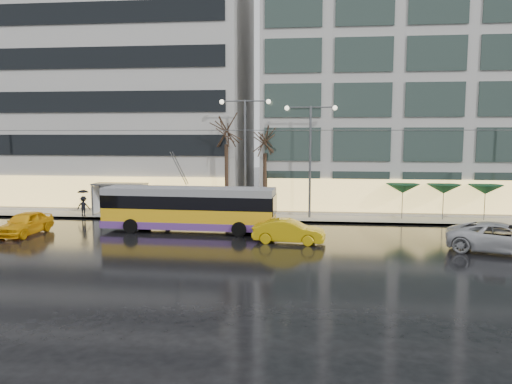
# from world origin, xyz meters

# --- Properties ---
(ground) EXTENTS (140.00, 140.00, 0.00)m
(ground) POSITION_xyz_m (0.00, 0.00, 0.00)
(ground) COLOR black
(ground) RESTS_ON ground
(sidewalk) EXTENTS (80.00, 10.00, 0.15)m
(sidewalk) POSITION_xyz_m (2.00, 14.00, 0.07)
(sidewalk) COLOR gray
(sidewalk) RESTS_ON ground
(kerb) EXTENTS (80.00, 0.10, 0.15)m
(kerb) POSITION_xyz_m (2.00, 9.05, 0.07)
(kerb) COLOR slate
(kerb) RESTS_ON ground
(building_left) EXTENTS (34.00, 14.00, 22.00)m
(building_left) POSITION_xyz_m (-16.00, 19.00, 11.15)
(building_left) COLOR #B8B5AF
(building_left) RESTS_ON sidewalk
(building_right) EXTENTS (32.00, 14.00, 25.00)m
(building_right) POSITION_xyz_m (19.00, 19.00, 12.65)
(building_right) COLOR #B8B5AF
(building_right) RESTS_ON sidewalk
(trolleybus) EXTENTS (11.74, 4.77, 5.40)m
(trolleybus) POSITION_xyz_m (-1.07, 5.04, 1.46)
(trolleybus) COLOR yellow
(trolleybus) RESTS_ON ground
(catenary) EXTENTS (42.24, 5.12, 7.00)m
(catenary) POSITION_xyz_m (1.00, 7.94, 4.25)
(catenary) COLOR #595B60
(catenary) RESTS_ON ground
(bus_shelter) EXTENTS (4.20, 1.60, 2.51)m
(bus_shelter) POSITION_xyz_m (-8.38, 10.69, 1.96)
(bus_shelter) COLOR #595B60
(bus_shelter) RESTS_ON sidewalk
(street_lamp_near) EXTENTS (3.96, 0.36, 9.03)m
(street_lamp_near) POSITION_xyz_m (2.00, 10.80, 5.99)
(street_lamp_near) COLOR #595B60
(street_lamp_near) RESTS_ON sidewalk
(street_lamp_far) EXTENTS (3.96, 0.36, 8.53)m
(street_lamp_far) POSITION_xyz_m (7.00, 10.80, 5.71)
(street_lamp_far) COLOR #595B60
(street_lamp_far) RESTS_ON sidewalk
(tree_a) EXTENTS (3.20, 3.20, 8.40)m
(tree_a) POSITION_xyz_m (0.50, 11.00, 7.09)
(tree_a) COLOR black
(tree_a) RESTS_ON sidewalk
(tree_b) EXTENTS (3.20, 3.20, 7.70)m
(tree_b) POSITION_xyz_m (3.50, 11.20, 6.40)
(tree_b) COLOR black
(tree_b) RESTS_ON sidewalk
(parasol_a) EXTENTS (2.50, 2.50, 2.65)m
(parasol_a) POSITION_xyz_m (14.00, 11.00, 2.45)
(parasol_a) COLOR #595B60
(parasol_a) RESTS_ON sidewalk
(parasol_b) EXTENTS (2.50, 2.50, 2.65)m
(parasol_b) POSITION_xyz_m (17.00, 11.00, 2.45)
(parasol_b) COLOR #595B60
(parasol_b) RESTS_ON sidewalk
(parasol_c) EXTENTS (2.50, 2.50, 2.65)m
(parasol_c) POSITION_xyz_m (20.00, 11.00, 2.45)
(parasol_c) COLOR #595B60
(parasol_c) RESTS_ON sidewalk
(taxi_a) EXTENTS (1.99, 4.55, 1.52)m
(taxi_a) POSITION_xyz_m (-11.44, 2.78, 0.76)
(taxi_a) COLOR #FFB60D
(taxi_a) RESTS_ON ground
(taxi_b) EXTENTS (4.47, 2.00, 1.42)m
(taxi_b) POSITION_xyz_m (5.78, 2.18, 0.71)
(taxi_b) COLOR gold
(taxi_b) RESTS_ON ground
(sedan_silver) EXTENTS (6.50, 4.56, 1.65)m
(sedan_silver) POSITION_xyz_m (17.67, 0.97, 0.82)
(sedan_silver) COLOR #B1B2B6
(sedan_silver) RESTS_ON ground
(pedestrian_a) EXTENTS (1.27, 1.28, 2.19)m
(pedestrian_a) POSITION_xyz_m (-5.51, 9.52, 1.61)
(pedestrian_a) COLOR black
(pedestrian_a) RESTS_ON sidewalk
(pedestrian_b) EXTENTS (1.14, 1.13, 1.86)m
(pedestrian_b) POSITION_xyz_m (-4.65, 11.71, 1.08)
(pedestrian_b) COLOR black
(pedestrian_b) RESTS_ON sidewalk
(pedestrian_c) EXTENTS (1.05, 0.87, 2.11)m
(pedestrian_c) POSITION_xyz_m (-10.56, 9.40, 1.26)
(pedestrian_c) COLOR black
(pedestrian_c) RESTS_ON sidewalk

